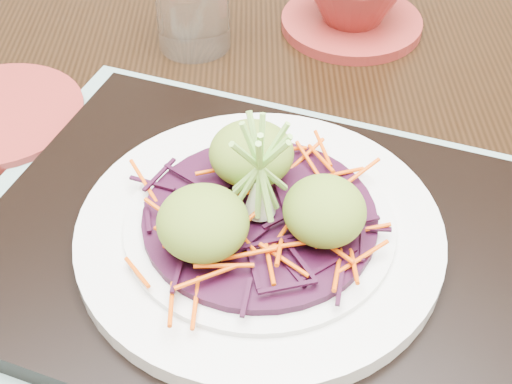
{
  "coord_description": "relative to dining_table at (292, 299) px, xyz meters",
  "views": [
    {
      "loc": [
        -0.05,
        -0.43,
        1.12
      ],
      "look_at": [
        0.0,
        -0.06,
        0.76
      ],
      "focal_mm": 50.0,
      "sensor_mm": 36.0,
      "label": 1
    }
  ],
  "objects": [
    {
      "name": "cabbage_bed",
      "position": [
        -0.03,
        -0.03,
        0.14
      ],
      "size": [
        0.17,
        0.17,
        0.01
      ],
      "primitive_type": "cylinder",
      "color": "black",
      "rests_on": "white_plate"
    },
    {
      "name": "dining_table",
      "position": [
        0.0,
        0.0,
        0.0
      ],
      "size": [
        1.23,
        0.9,
        0.71
      ],
      "rotation": [
        0.0,
        0.0,
        -0.13
      ],
      "color": "black",
      "rests_on": "ground"
    },
    {
      "name": "carrot_julienne",
      "position": [
        -0.03,
        -0.03,
        0.15
      ],
      "size": [
        0.2,
        0.2,
        0.01
      ],
      "primitive_type": null,
      "color": "#E04B03",
      "rests_on": "cabbage_bed"
    },
    {
      "name": "white_plate",
      "position": [
        -0.03,
        -0.03,
        0.13
      ],
      "size": [
        0.27,
        0.27,
        0.02
      ],
      "color": "silver",
      "rests_on": "serving_tray"
    },
    {
      "name": "terracotta_bowl_set",
      "position": [
        0.11,
        0.29,
        0.12
      ],
      "size": [
        0.19,
        0.19,
        0.06
      ],
      "rotation": [
        0.0,
        0.0,
        0.29
      ],
      "color": "maroon",
      "rests_on": "dining_table"
    },
    {
      "name": "scallion_garnish",
      "position": [
        -0.03,
        -0.03,
        0.18
      ],
      "size": [
        0.06,
        0.06,
        0.09
      ],
      "primitive_type": null,
      "color": "#87C74F",
      "rests_on": "cabbage_bed"
    },
    {
      "name": "placemat",
      "position": [
        -0.03,
        -0.03,
        0.1
      ],
      "size": [
        0.59,
        0.55,
        0.0
      ],
      "primitive_type": "cube",
      "rotation": [
        0.0,
        0.0,
        -0.49
      ],
      "color": "gray",
      "rests_on": "dining_table"
    },
    {
      "name": "guacamole_scoops",
      "position": [
        -0.03,
        -0.03,
        0.16
      ],
      "size": [
        0.15,
        0.13,
        0.05
      ],
      "color": "olive",
      "rests_on": "cabbage_bed"
    },
    {
      "name": "serving_tray",
      "position": [
        -0.03,
        -0.03,
        0.11
      ],
      "size": [
        0.5,
        0.46,
        0.02
      ],
      "primitive_type": "cube",
      "rotation": [
        0.0,
        0.0,
        -0.49
      ],
      "color": "black",
      "rests_on": "placemat"
    }
  ]
}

